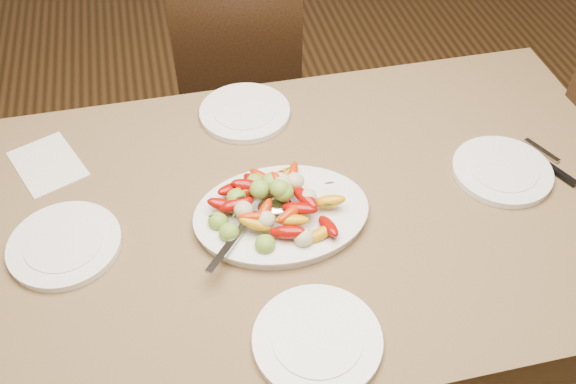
# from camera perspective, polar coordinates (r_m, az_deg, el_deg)

# --- Properties ---
(floor) EXTENTS (6.00, 6.00, 0.00)m
(floor) POSITION_cam_1_polar(r_m,az_deg,el_deg) (2.35, 1.47, -9.00)
(floor) COLOR #3A2511
(floor) RESTS_ON ground
(dining_table) EXTENTS (1.84, 1.04, 0.76)m
(dining_table) POSITION_cam_1_polar(r_m,az_deg,el_deg) (1.88, -0.00, -9.38)
(dining_table) COLOR brown
(dining_table) RESTS_ON ground
(chair_far) EXTENTS (0.47, 0.47, 0.95)m
(chair_far) POSITION_cam_1_polar(r_m,az_deg,el_deg) (2.46, -4.25, 9.87)
(chair_far) COLOR black
(chair_far) RESTS_ON ground
(serving_platter) EXTENTS (0.41, 0.31, 0.02)m
(serving_platter) POSITION_cam_1_polar(r_m,az_deg,el_deg) (1.55, -0.58, -2.15)
(serving_platter) COLOR white
(serving_platter) RESTS_ON dining_table
(roasted_vegetables) EXTENTS (0.34, 0.23, 0.09)m
(roasted_vegetables) POSITION_cam_1_polar(r_m,az_deg,el_deg) (1.51, -0.60, -0.70)
(roasted_vegetables) COLOR #800703
(roasted_vegetables) RESTS_ON serving_platter
(serving_spoon) EXTENTS (0.26, 0.22, 0.03)m
(serving_spoon) POSITION_cam_1_polar(r_m,az_deg,el_deg) (1.49, -2.73, -2.65)
(serving_spoon) COLOR #9EA0A8
(serving_spoon) RESTS_ON serving_platter
(plate_left) EXTENTS (0.26, 0.26, 0.02)m
(plate_left) POSITION_cam_1_polar(r_m,az_deg,el_deg) (1.58, -19.23, -4.46)
(plate_left) COLOR white
(plate_left) RESTS_ON dining_table
(plate_right) EXTENTS (0.26, 0.26, 0.02)m
(plate_right) POSITION_cam_1_polar(r_m,az_deg,el_deg) (1.75, 18.49, 1.77)
(plate_right) COLOR white
(plate_right) RESTS_ON dining_table
(plate_far) EXTENTS (0.26, 0.26, 0.02)m
(plate_far) POSITION_cam_1_polar(r_m,az_deg,el_deg) (1.84, -3.86, 7.06)
(plate_far) COLOR white
(plate_far) RESTS_ON dining_table
(plate_near) EXTENTS (0.27, 0.27, 0.02)m
(plate_near) POSITION_cam_1_polar(r_m,az_deg,el_deg) (1.35, 2.62, -13.05)
(plate_near) COLOR white
(plate_near) RESTS_ON dining_table
(menu_card) EXTENTS (0.22, 0.25, 0.00)m
(menu_card) POSITION_cam_1_polar(r_m,az_deg,el_deg) (1.81, -20.59, 2.35)
(menu_card) COLOR silver
(menu_card) RESTS_ON dining_table
(table_knife) EXTENTS (0.09, 0.19, 0.01)m
(table_knife) POSITION_cam_1_polar(r_m,az_deg,el_deg) (1.82, 22.42, 2.31)
(table_knife) COLOR #9EA0A8
(table_knife) RESTS_ON dining_table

